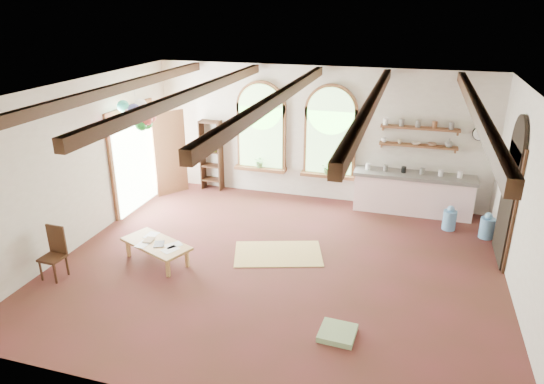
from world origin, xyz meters
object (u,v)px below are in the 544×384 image
at_px(coffee_table, 156,245).
at_px(side_chair, 54,263).
at_px(kitchen_counter, 413,193).
at_px(balloon_cluster, 137,116).

distance_m(coffee_table, side_chair, 1.76).
xyz_separation_m(kitchen_counter, side_chair, (-5.95, -4.71, -0.20)).
bearing_deg(balloon_cluster, coffee_table, -54.67).
height_order(kitchen_counter, coffee_table, kitchen_counter).
xyz_separation_m(coffee_table, balloon_cluster, (-1.21, 1.70, 1.99)).
distance_m(side_chair, balloon_cluster, 3.41).
xyz_separation_m(side_chair, balloon_cluster, (0.24, 2.71, 2.06)).
distance_m(kitchen_counter, balloon_cluster, 6.33).
height_order(kitchen_counter, balloon_cluster, balloon_cluster).
bearing_deg(coffee_table, kitchen_counter, 39.48).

